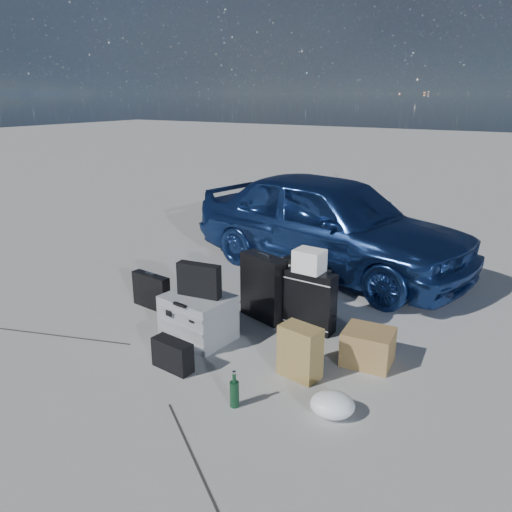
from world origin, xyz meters
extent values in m
plane|color=#A3A29E|center=(0.00, 0.00, 0.00)|extent=(60.00, 60.00, 0.00)
imported|color=#254791|center=(0.02, 2.55, 0.61)|extent=(3.82, 2.13, 1.23)
cube|color=#96989B|center=(-0.21, 0.19, 0.21)|extent=(0.62, 0.53, 0.42)
cube|color=black|center=(-0.19, 0.21, 0.57)|extent=(0.41, 0.16, 0.30)
cube|color=black|center=(-1.06, 0.49, 0.18)|extent=(0.48, 0.15, 0.37)
cube|color=black|center=(0.07, 0.88, 0.33)|extent=(0.53, 0.32, 0.65)
cube|color=black|center=(0.57, 0.89, 0.29)|extent=(0.49, 0.19, 0.58)
cube|color=white|center=(0.55, 0.89, 0.68)|extent=(0.27, 0.22, 0.21)
cube|color=black|center=(0.14, 1.50, 0.17)|extent=(0.70, 0.37, 0.34)
cube|color=white|center=(0.15, 1.50, 0.37)|extent=(0.53, 0.47, 0.08)
cube|color=black|center=(0.14, 1.50, 0.44)|extent=(0.31, 0.25, 0.06)
cube|color=#A78449|center=(0.87, 0.10, 0.21)|extent=(0.35, 0.24, 0.43)
cube|color=#9B7243|center=(1.25, 0.58, 0.15)|extent=(0.42, 0.38, 0.29)
ellipsoid|color=white|center=(1.29, -0.24, 0.09)|extent=(0.39, 0.36, 0.17)
cube|color=black|center=(-0.06, -0.34, 0.13)|extent=(0.37, 0.17, 0.25)
cylinder|color=#11341C|center=(0.65, -0.51, 0.13)|extent=(0.09, 0.09, 0.27)
camera|label=1|loc=(2.39, -3.04, 2.13)|focal=35.00mm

